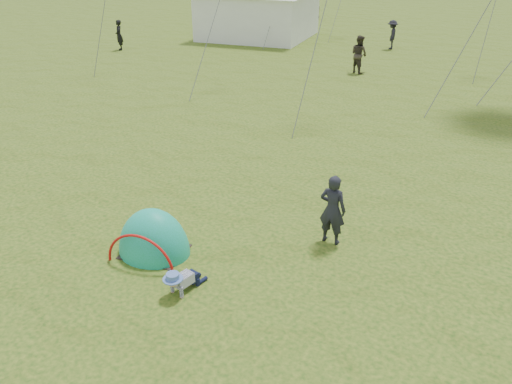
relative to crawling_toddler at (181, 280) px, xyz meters
The scene contains 13 objects.
ground 0.59m from the crawling_toddler, 148.54° to the right, with size 140.00×140.00×0.00m, color #1A4210.
crawling_toddler is the anchor object (origin of this frame).
popup_tent 1.52m from the crawling_toddler, 152.69° to the left, with size 1.52×1.25×1.96m, color #0F9B5A.
standing_adult 3.46m from the crawling_toddler, 63.13° to the left, with size 0.57×0.37×1.56m, color black.
crowd_person_0 23.76m from the crawling_toddler, 139.35° to the left, with size 0.62×0.41×1.70m, color black.
crowd_person_3 24.96m from the crawling_toddler, 100.94° to the left, with size 1.07×0.61×1.65m, color black.
crowd_person_5 33.95m from the crawling_toddler, 119.47° to the left, with size 1.65×0.52×1.78m, color black.
crowd_person_6 35.17m from the crawling_toddler, 118.44° to the left, with size 0.60×0.39×1.65m, color black.
crowd_person_7 33.94m from the crawling_toddler, 121.95° to the left, with size 0.87×0.68×1.78m, color #30261C.
crowd_person_10 36.33m from the crawling_toddler, 113.15° to the left, with size 0.86×0.56×1.75m, color black.
crowd_person_13 18.23m from the crawling_toddler, 102.71° to the left, with size 0.87×0.67×1.78m, color #362F27.
crowd_person_14 40.85m from the crawling_toddler, 119.22° to the left, with size 0.94×0.39×1.61m, color #27323A.
crowd_person_15 33.43m from the crawling_toddler, 125.67° to the left, with size 1.07×0.62×1.66m, color #242528.
Camera 1 is at (5.63, -5.17, 5.79)m, focal length 35.00 mm.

